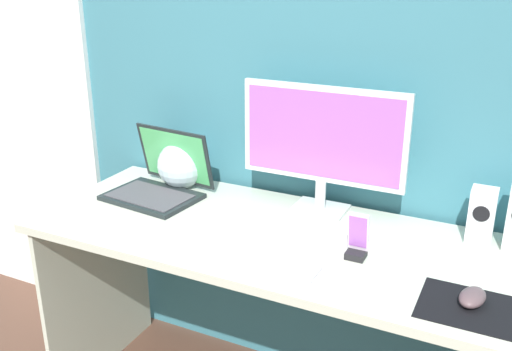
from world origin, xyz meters
The scene contains 11 objects.
wall_back centered at (0.00, 0.35, 1.25)m, with size 6.00×0.04×2.50m, color teal.
door_left centered at (-1.40, 0.32, 1.01)m, with size 0.82×0.02×2.02m, color white.
desk centered at (0.00, 0.00, 0.61)m, with size 1.57×0.63×0.75m.
monitor centered at (0.07, 0.22, 1.00)m, with size 0.56×0.14×0.43m.
speaker_near_monitor centered at (0.59, 0.22, 0.84)m, with size 0.08×0.07×0.17m.
laptop centered at (-0.50, 0.10, 0.80)m, with size 0.35×0.31×0.23m.
fishbowl centered at (-0.48, 0.21, 0.84)m, with size 0.18×0.18×0.18m, color silver.
keyboard_external centered at (0.03, -0.18, 0.76)m, with size 0.38×0.13×0.01m, color white.
mousepad centered at (0.61, -0.17, 0.76)m, with size 0.25×0.20×0.00m, color black.
mouse centered at (0.61, -0.15, 0.77)m, with size 0.06×0.10×0.04m, color #564145.
phone_in_dock centered at (0.28, -0.04, 0.80)m, with size 0.06×0.05×0.14m.
Camera 1 is at (0.66, -1.49, 1.56)m, focal length 40.37 mm.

